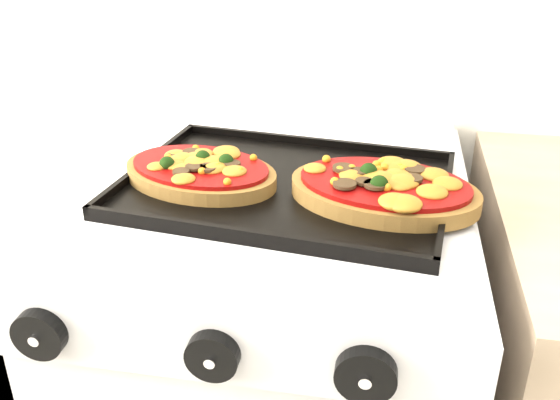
# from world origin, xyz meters

# --- Properties ---
(control_panel) EXTENTS (0.60, 0.02, 0.09)m
(control_panel) POSITION_xyz_m (-0.03, 1.39, 0.85)
(control_panel) COLOR silver
(control_panel) RESTS_ON stove
(knob_left) EXTENTS (0.06, 0.02, 0.06)m
(knob_left) POSITION_xyz_m (-0.22, 1.37, 0.85)
(knob_left) COLOR black
(knob_left) RESTS_ON control_panel
(knob_center) EXTENTS (0.06, 0.02, 0.06)m
(knob_center) POSITION_xyz_m (-0.02, 1.37, 0.85)
(knob_center) COLOR black
(knob_center) RESTS_ON control_panel
(knob_right) EXTENTS (0.06, 0.02, 0.06)m
(knob_right) POSITION_xyz_m (0.14, 1.37, 0.85)
(knob_right) COLOR black
(knob_right) RESTS_ON control_panel
(baking_tray) EXTENTS (0.48, 0.38, 0.02)m
(baking_tray) POSITION_xyz_m (0.00, 1.67, 0.92)
(baking_tray) COLOR black
(baking_tray) RESTS_ON stove
(pizza_left) EXTENTS (0.26, 0.21, 0.03)m
(pizza_left) POSITION_xyz_m (-0.12, 1.66, 0.94)
(pizza_left) COLOR olive
(pizza_left) RESTS_ON baking_tray
(pizza_right) EXTENTS (0.28, 0.22, 0.04)m
(pizza_right) POSITION_xyz_m (0.14, 1.64, 0.94)
(pizza_right) COLOR olive
(pizza_right) RESTS_ON baking_tray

